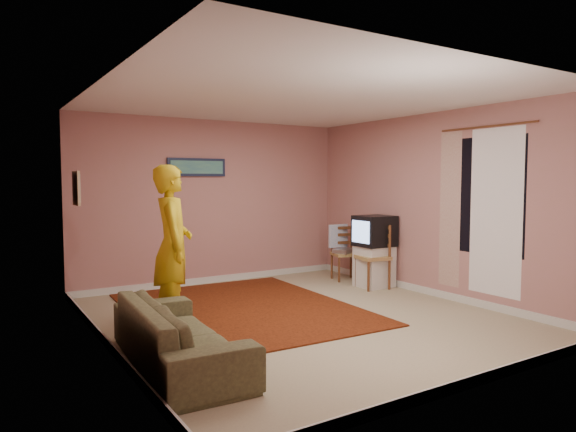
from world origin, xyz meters
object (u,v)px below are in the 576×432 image
tv_cabinet (374,266)px  chair_a (345,247)px  sofa (179,334)px  person (173,245)px  crt_tv (374,231)px  chair_b (373,249)px

tv_cabinet → chair_a: 0.70m
sofa → person: person is taller
crt_tv → person: (-3.34, -0.37, 0.04)m
chair_a → sofa: 4.37m
crt_tv → chair_b: 0.29m
tv_cabinet → chair_a: bearing=93.7°
chair_b → crt_tv: bearing=139.3°
sofa → person: bearing=-14.5°
sofa → person: size_ratio=1.07×
tv_cabinet → chair_b: (-0.09, -0.07, 0.28)m
person → crt_tv: bearing=-66.2°
chair_a → person: size_ratio=0.27×
chair_a → person: person is taller
crt_tv → person: size_ratio=0.31×
person → chair_a: bearing=-55.1°
crt_tv → chair_b: size_ratio=1.05×
tv_cabinet → person: person is taller
tv_cabinet → person: 3.42m
crt_tv → sofa: size_ratio=0.29×
tv_cabinet → chair_a: size_ratio=1.29×
chair_b → person: bearing=-73.5°
chair_b → chair_a: bearing=-172.7°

